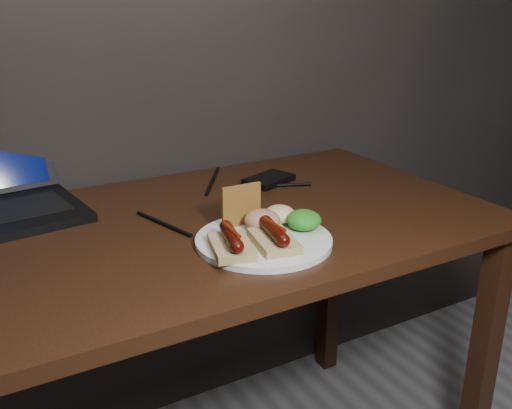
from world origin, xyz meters
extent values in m
cube|color=#331E0C|center=(0.00, 1.38, 0.73)|extent=(1.40, 0.70, 0.03)
cube|color=#331E0C|center=(0.65, 1.08, 0.36)|extent=(0.05, 0.05, 0.72)
cube|color=#331E0C|center=(0.65, 1.68, 0.36)|extent=(0.05, 0.05, 0.72)
cube|color=black|center=(0.33, 1.54, 0.76)|extent=(0.14, 0.12, 0.02)
cylinder|color=black|center=(-0.01, 1.40, 0.75)|extent=(0.06, 0.18, 0.01)
cylinder|color=black|center=(0.21, 1.62, 0.75)|extent=(0.13, 0.19, 0.01)
cylinder|color=black|center=(0.34, 1.49, 0.75)|extent=(0.13, 0.06, 0.01)
cylinder|color=silver|center=(0.13, 1.22, 0.76)|extent=(0.34, 0.34, 0.01)
cube|color=tan|center=(0.05, 1.20, 0.77)|extent=(0.10, 0.13, 0.02)
cylinder|color=#450B04|center=(0.05, 1.20, 0.79)|extent=(0.05, 0.10, 0.02)
sphere|color=#450B04|center=(0.04, 1.15, 0.79)|extent=(0.02, 0.02, 0.02)
sphere|color=#450B04|center=(0.06, 1.24, 0.79)|extent=(0.02, 0.02, 0.02)
cylinder|color=#621504|center=(0.05, 1.20, 0.80)|extent=(0.01, 0.07, 0.01)
cube|color=tan|center=(0.13, 1.18, 0.77)|extent=(0.09, 0.13, 0.02)
cylinder|color=#450B04|center=(0.13, 1.18, 0.79)|extent=(0.04, 0.10, 0.02)
sphere|color=#450B04|center=(0.12, 1.13, 0.79)|extent=(0.03, 0.02, 0.02)
sphere|color=#450B04|center=(0.14, 1.23, 0.79)|extent=(0.03, 0.02, 0.02)
cylinder|color=#621504|center=(0.13, 1.18, 0.80)|extent=(0.01, 0.07, 0.01)
cube|color=#AB762F|center=(0.12, 1.30, 0.80)|extent=(0.08, 0.01, 0.08)
ellipsoid|color=#176113|center=(0.22, 1.22, 0.78)|extent=(0.07, 0.07, 0.04)
ellipsoid|color=maroon|center=(0.15, 1.26, 0.78)|extent=(0.07, 0.07, 0.04)
ellipsoid|color=beige|center=(0.20, 1.27, 0.78)|extent=(0.06, 0.06, 0.04)
camera|label=1|loc=(-0.38, 0.35, 1.20)|focal=40.00mm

